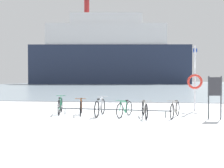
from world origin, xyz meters
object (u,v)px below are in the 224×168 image
object	(u,v)px
bicycle_4	(145,109)
info_sign	(215,90)
bicycle_0	(60,106)
bicycle_3	(125,109)
ferry_ship	(109,55)
bicycle_1	(81,107)
rescue_post	(195,80)
bicycle_5	(175,109)
bicycle_2	(100,107)

from	to	relation	value
bicycle_4	info_sign	bearing A→B (deg)	-3.54
bicycle_0	bicycle_3	size ratio (longest dim) A/B	1.15
bicycle_4	ferry_ship	size ratio (longest dim) A/B	0.04
bicycle_1	rescue_post	distance (m)	5.92
info_sign	ferry_ship	bearing A→B (deg)	100.77
bicycle_5	rescue_post	bearing A→B (deg)	59.62
bicycle_0	bicycle_1	world-z (taller)	bicycle_0
bicycle_2	bicycle_4	bearing A→B (deg)	-5.47
bicycle_3	ferry_ship	size ratio (longest dim) A/B	0.03
bicycle_5	rescue_post	world-z (taller)	rescue_post
bicycle_1	bicycle_4	world-z (taller)	bicycle_1
bicycle_1	bicycle_3	bearing A→B (deg)	-11.54
bicycle_3	bicycle_4	xyz separation A→B (m)	(0.86, -0.06, -0.00)
bicycle_2	bicycle_4	world-z (taller)	bicycle_2
bicycle_1	bicycle_2	size ratio (longest dim) A/B	0.94
info_sign	bicycle_3	bearing A→B (deg)	176.37
ferry_ship	bicycle_5	bearing A→B (deg)	-80.53
bicycle_3	rescue_post	size ratio (longest dim) A/B	0.45
bicycle_2	bicycle_5	bearing A→B (deg)	-1.46
bicycle_1	bicycle_2	distance (m)	0.97
bicycle_0	bicycle_4	size ratio (longest dim) A/B	1.03
bicycle_0	rescue_post	distance (m)	6.84
bicycle_2	bicycle_3	world-z (taller)	bicycle_2
rescue_post	bicycle_1	bearing A→B (deg)	-161.11
bicycle_3	rescue_post	xyz separation A→B (m)	(3.45, 2.29, 1.24)
bicycle_3	bicycle_5	bearing A→B (deg)	1.24
bicycle_1	bicycle_2	world-z (taller)	bicycle_2
bicycle_1	ferry_ship	world-z (taller)	ferry_ship
bicycle_3	bicycle_2	bearing A→B (deg)	173.33
bicycle_3	bicycle_4	distance (m)	0.86
rescue_post	ferry_ship	distance (m)	62.82
bicycle_0	info_sign	bearing A→B (deg)	-6.76
bicycle_0	info_sign	world-z (taller)	info_sign
bicycle_2	rescue_post	size ratio (longest dim) A/B	0.54
bicycle_4	bicycle_3	bearing A→B (deg)	176.07
bicycle_3	bicycle_5	distance (m)	2.14
bicycle_1	ferry_ship	bearing A→B (deg)	95.82
bicycle_2	ferry_ship	xyz separation A→B (m)	(-7.36, 63.42, 8.41)
info_sign	ferry_ship	xyz separation A→B (m)	(-12.14, 63.79, 7.61)
info_sign	bicycle_5	bearing A→B (deg)	169.71
bicycle_0	bicycle_4	bearing A→B (deg)	-9.05
bicycle_0	ferry_ship	world-z (taller)	ferry_ship
bicycle_2	bicycle_3	distance (m)	1.11
bicycle_3	bicycle_4	bearing A→B (deg)	-3.93
bicycle_3	bicycle_5	world-z (taller)	bicycle_5
bicycle_4	ferry_ship	world-z (taller)	ferry_ship
bicycle_2	info_sign	distance (m)	4.86
bicycle_1	bicycle_5	world-z (taller)	bicycle_1
bicycle_0	bicycle_5	xyz separation A→B (m)	(5.20, -0.52, -0.03)
bicycle_0	bicycle_4	distance (m)	3.96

